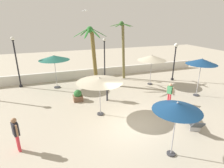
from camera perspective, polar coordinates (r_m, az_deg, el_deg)
The scene contains 18 objects.
ground_plane at distance 10.93m, azimuth 6.22°, elevation -12.85°, with size 56.00×56.00×0.00m, color #B2A893.
boundary_wall at distance 19.44m, azimuth -6.34°, elevation 3.47°, with size 25.20×0.30×0.91m, color silver.
patio_umbrella_0 at distance 16.47m, azimuth -17.71°, elevation 7.77°, with size 2.61×2.61×2.98m.
patio_umbrella_1 at distance 17.00m, azimuth 12.39°, elevation 8.00°, with size 2.62×2.62×2.82m.
patio_umbrella_2 at distance 8.06m, azimuth 19.76°, elevation -6.89°, with size 2.06×2.06×2.67m.
patio_umbrella_3 at distance 11.08m, azimuth -3.91°, elevation 1.17°, with size 2.87×2.87×2.56m.
patio_umbrella_4 at distance 15.51m, azimuth 26.32°, elevation 6.27°, with size 2.31×2.31×3.08m.
palm_tree_0 at distance 18.31m, azimuth 3.45°, elevation 12.19°, with size 2.23×2.23×5.67m.
palm_tree_1 at distance 16.59m, azimuth -6.03°, elevation 10.66°, with size 2.98×2.81×5.29m.
lamp_post_0 at distance 18.66m, azimuth -2.36°, elevation 8.37°, with size 0.29×0.29×4.09m.
lamp_post_1 at distance 18.91m, azimuth 19.11°, elevation 7.93°, with size 0.38×0.38×3.71m.
lamp_post_3 at distance 17.94m, azimuth -27.82°, elevation 6.67°, with size 0.32×0.32×4.49m.
lounge_chair_0 at distance 11.49m, azimuth 24.20°, elevation -10.69°, with size 1.33×1.94×0.84m.
guest_0 at distance 13.76m, azimuth 17.72°, elevation -2.26°, with size 0.34×0.54×1.55m.
guest_1 at distance 13.56m, azimuth -1.56°, elevation -1.07°, with size 0.35×0.53×1.72m.
guest_2 at distance 9.56m, azimuth -27.94°, elevation -13.01°, with size 0.36×0.52×1.75m.
seagull_0 at distance 19.06m, azimuth -8.10°, elevation 21.86°, with size 0.94×0.57×0.17m.
planter at distance 14.01m, azimuth -10.67°, elevation -3.66°, with size 0.70×0.70×0.85m.
Camera 1 is at (-4.12, -8.25, 5.87)m, focal length 29.13 mm.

